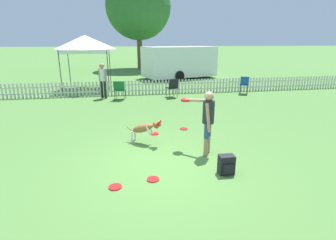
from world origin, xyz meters
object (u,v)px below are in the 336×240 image
object	(u,v)px
folding_chair_blue_left	(119,88)
folding_chair_center	(173,86)
equipment_trailer	(179,62)
backpack_on_grass	(226,165)
frisbee_midfield	(184,129)
spectator_standing	(103,77)
leaping_dog	(144,128)
tree_left_grove	(138,7)
folding_chair_green_right	(244,83)
canopy_tent_main	(85,44)
handler_person	(207,116)
frisbee_far_scatter	(115,187)
frisbee_near_handler	(154,134)
frisbee_near_dog	(153,179)

from	to	relation	value
folding_chair_blue_left	folding_chair_center	size ratio (longest dim) A/B	0.99
folding_chair_center	equipment_trailer	xyz separation A→B (m)	(1.76, 6.70, 0.66)
backpack_on_grass	folding_chair_blue_left	bearing A→B (deg)	106.26
frisbee_midfield	equipment_trailer	size ratio (longest dim) A/B	0.04
spectator_standing	equipment_trailer	xyz separation A→B (m)	(5.07, 6.34, 0.19)
leaping_dog	tree_left_grove	xyz separation A→B (m)	(1.21, 19.41, 5.22)
folding_chair_center	folding_chair_green_right	world-z (taller)	folding_chair_green_right
spectator_standing	tree_left_grove	world-z (taller)	tree_left_grove
backpack_on_grass	spectator_standing	xyz separation A→B (m)	(-3.00, 8.12, 0.81)
backpack_on_grass	folding_chair_blue_left	xyz separation A→B (m)	(-2.24, 7.68, 0.34)
leaping_dog	frisbee_midfield	world-z (taller)	leaping_dog
backpack_on_grass	equipment_trailer	size ratio (longest dim) A/B	0.07
folding_chair_center	tree_left_grove	distance (m)	14.58
leaping_dog	folding_chair_green_right	distance (m)	8.28
equipment_trailer	backpack_on_grass	bearing A→B (deg)	-115.15
canopy_tent_main	equipment_trailer	world-z (taller)	canopy_tent_main
tree_left_grove	frisbee_midfield	bearing A→B (deg)	-89.64
handler_person	tree_left_grove	world-z (taller)	tree_left_grove
frisbee_far_scatter	folding_chair_green_right	world-z (taller)	folding_chair_green_right
handler_person	frisbee_midfield	distance (m)	2.13
canopy_tent_main	tree_left_grove	world-z (taller)	tree_left_grove
handler_person	folding_chair_green_right	size ratio (longest dim) A/B	1.69
handler_person	backpack_on_grass	world-z (taller)	handler_person
spectator_standing	equipment_trailer	distance (m)	8.12
spectator_standing	handler_person	bearing A→B (deg)	138.86
canopy_tent_main	spectator_standing	xyz separation A→B (m)	(1.02, -2.75, -1.49)
backpack_on_grass	folding_chair_blue_left	distance (m)	8.01
leaping_dog	folding_chair_green_right	xyz separation A→B (m)	(5.70, 6.00, 0.12)
canopy_tent_main	spectator_standing	distance (m)	3.29
handler_person	frisbee_near_handler	size ratio (longest dim) A/B	6.17
equipment_trailer	frisbee_near_dog	bearing A→B (deg)	-121.06
frisbee_midfield	folding_chair_blue_left	xyz separation A→B (m)	(-2.01, 4.71, 0.53)
frisbee_near_handler	folding_chair_green_right	distance (m)	7.56
folding_chair_green_right	tree_left_grove	xyz separation A→B (m)	(-4.49, 13.41, 5.09)
leaping_dog	equipment_trailer	xyz separation A→B (m)	(3.62, 12.47, 0.76)
handler_person	spectator_standing	world-z (taller)	spectator_standing
frisbee_near_handler	frisbee_midfield	distance (m)	1.02
backpack_on_grass	folding_chair_center	distance (m)	7.77
folding_chair_blue_left	folding_chair_green_right	xyz separation A→B (m)	(6.39, 0.31, 0.02)
frisbee_near_dog	backpack_on_grass	world-z (taller)	backpack_on_grass
leaping_dog	frisbee_near_handler	world-z (taller)	leaping_dog
frisbee_near_handler	equipment_trailer	size ratio (longest dim) A/B	0.04
frisbee_far_scatter	backpack_on_grass	xyz separation A→B (m)	(2.30, 0.17, 0.19)
frisbee_near_handler	folding_chair_green_right	xyz separation A→B (m)	(5.35, 5.32, 0.55)
equipment_trailer	frisbee_far_scatter	bearing A→B (deg)	-123.63
backpack_on_grass	frisbee_midfield	bearing A→B (deg)	94.37
frisbee_midfield	frisbee_far_scatter	distance (m)	3.76
frisbee_far_scatter	folding_chair_blue_left	world-z (taller)	folding_chair_blue_left
folding_chair_center	canopy_tent_main	distance (m)	5.68
canopy_tent_main	equipment_trailer	size ratio (longest dim) A/B	0.49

